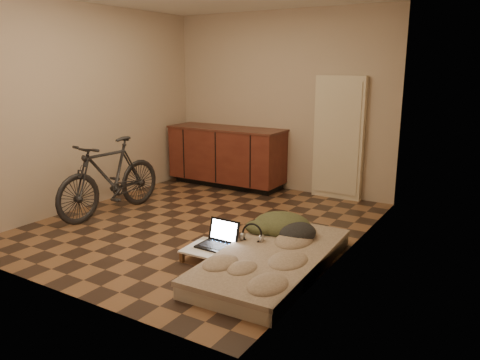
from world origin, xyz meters
The scene contains 10 objects.
room_shell centered at (0.00, 0.00, 1.30)m, with size 3.50×4.00×2.60m.
cabinets centered at (-0.75, 1.70, 0.47)m, with size 1.84×0.62×0.91m.
appliance_panel centered at (0.95, 1.94, 0.85)m, with size 0.70×0.10×1.70m, color beige.
bicycle centered at (-1.20, -0.27, 0.53)m, with size 0.48×1.62×1.05m, color black.
futon centered at (1.30, -0.67, 0.08)m, with size 0.96×1.90×0.16m.
clothing_pile centered at (1.15, -0.10, 0.29)m, with size 0.65×0.54×0.26m, color #3E4327, non-canonical shape.
headphones centered at (0.99, -0.51, 0.24)m, with size 0.23×0.22×0.16m, color black, non-canonical shape.
lap_desk centered at (0.80, -0.78, 0.10)m, with size 0.71×0.48×0.12m.
laptop centered at (0.72, -0.70, 0.17)m, with size 0.35×0.31×0.24m.
mouse centered at (1.03, -0.74, 0.13)m, with size 0.06×0.10×0.04m, color white.
Camera 1 is at (3.14, -4.24, 1.83)m, focal length 35.00 mm.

